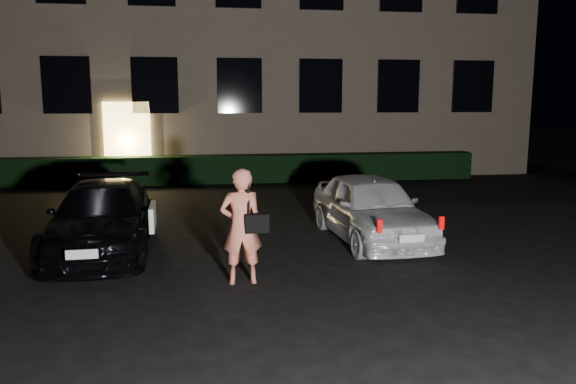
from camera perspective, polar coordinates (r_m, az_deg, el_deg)
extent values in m
plane|color=black|center=(7.56, 0.86, -10.50)|extent=(80.00, 80.00, 0.00)
cube|color=#6F614F|center=(22.31, -5.76, 18.17)|extent=(20.00, 8.00, 12.00)
cube|color=#FFD068|center=(18.15, -15.99, 4.84)|extent=(1.40, 0.10, 2.50)
cube|color=black|center=(18.40, -21.57, 10.07)|extent=(1.40, 0.10, 1.70)
cube|color=black|center=(18.01, -13.35, 10.49)|extent=(1.40, 0.10, 1.70)
cube|color=black|center=(17.99, -4.93, 10.71)|extent=(1.40, 0.10, 1.70)
cube|color=black|center=(18.35, 3.34, 10.70)|extent=(1.40, 0.10, 1.70)
cube|color=black|center=(19.05, 11.15, 10.49)|extent=(1.40, 0.10, 1.70)
cube|color=black|center=(20.07, 18.26, 10.14)|extent=(1.40, 0.10, 1.70)
cube|color=black|center=(17.68, -4.72, 2.37)|extent=(15.00, 0.70, 0.85)
imported|color=black|center=(10.08, -18.31, -2.49)|extent=(1.76, 4.04, 1.16)
cube|color=white|center=(9.25, -13.58, -2.44)|extent=(0.10, 0.83, 0.39)
cube|color=silver|center=(8.11, -20.20, -5.96)|extent=(0.42, 0.05, 0.13)
imported|color=white|center=(10.40, 8.39, -1.56)|extent=(1.70, 3.70, 1.23)
cube|color=red|center=(8.63, 9.29, -3.45)|extent=(0.08, 0.05, 0.21)
cube|color=red|center=(9.06, 15.33, -3.06)|extent=(0.08, 0.05, 0.21)
cube|color=silver|center=(8.84, 12.46, -4.61)|extent=(0.41, 0.07, 0.12)
imported|color=#E0755B|center=(7.87, -4.79, -3.49)|extent=(0.62, 0.43, 1.64)
cube|color=black|center=(7.78, -3.21, -3.18)|extent=(0.34, 0.17, 0.26)
cube|color=black|center=(7.73, -4.08, -0.47)|extent=(0.04, 0.06, 0.51)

